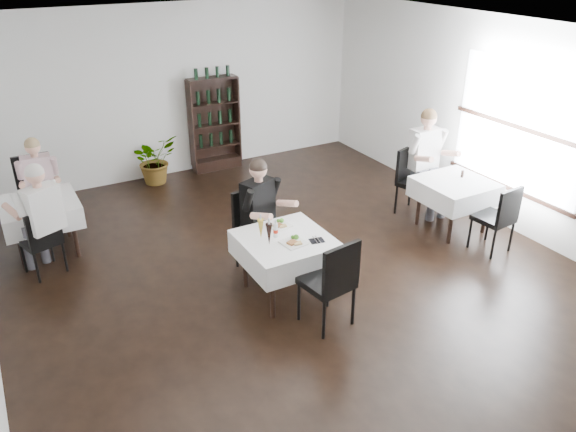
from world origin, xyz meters
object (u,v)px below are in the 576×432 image
object	(u,v)px
potted_tree	(154,160)
main_table	(285,249)
diner_main	(263,208)
wine_shelf	(215,125)

from	to	relation	value
potted_tree	main_table	bearing A→B (deg)	-85.67
diner_main	wine_shelf	bearing A→B (deg)	76.85
wine_shelf	diner_main	world-z (taller)	wine_shelf
potted_tree	diner_main	xyz separation A→B (m)	(0.36, -3.56, 0.46)
main_table	diner_main	xyz separation A→B (m)	(0.04, 0.64, 0.26)
wine_shelf	main_table	bearing A→B (deg)	-101.78
diner_main	main_table	bearing A→B (deg)	-93.74
wine_shelf	potted_tree	xyz separation A→B (m)	(-1.22, -0.11, -0.42)
wine_shelf	main_table	xyz separation A→B (m)	(-0.90, -4.31, -0.23)
potted_tree	diner_main	bearing A→B (deg)	-84.22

